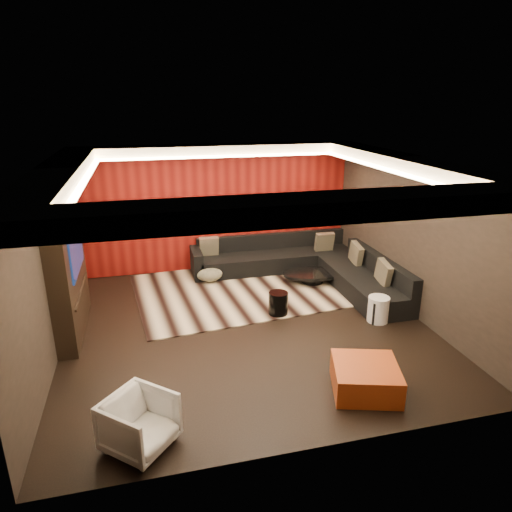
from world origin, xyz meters
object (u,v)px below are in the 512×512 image
object	(u,v)px
orange_ottoman	(365,378)
coffee_table	(312,277)
white_side_table	(378,309)
drum_stool	(278,303)
sectional_sofa	(306,266)
armchair	(140,423)

from	to	relation	value
orange_ottoman	coffee_table	bearing A→B (deg)	80.00
white_side_table	orange_ottoman	bearing A→B (deg)	-122.69
drum_stool	orange_ottoman	xyz separation A→B (m)	(0.48, -2.45, -0.04)
coffee_table	drum_stool	size ratio (longest dim) A/B	3.06
drum_stool	sectional_sofa	world-z (taller)	sectional_sofa
white_side_table	armchair	xyz separation A→B (m)	(-4.06, -2.13, 0.09)
drum_stool	white_side_table	size ratio (longest dim) A/B	0.90
white_side_table	sectional_sofa	bearing A→B (deg)	103.14
coffee_table	drum_stool	bearing A→B (deg)	-131.78
coffee_table	white_side_table	bearing A→B (deg)	-75.97
armchair	drum_stool	bearing A→B (deg)	1.33
white_side_table	armchair	size ratio (longest dim) A/B	0.66
white_side_table	orange_ottoman	distance (m)	2.11
white_side_table	drum_stool	bearing A→B (deg)	157.42
sectional_sofa	coffee_table	bearing A→B (deg)	-82.80
coffee_table	armchair	xyz separation A→B (m)	(-3.58, -4.07, 0.19)
coffee_table	orange_ottoman	world-z (taller)	orange_ottoman
armchair	orange_ottoman	bearing A→B (deg)	-40.72
orange_ottoman	sectional_sofa	world-z (taller)	sectional_sofa
drum_stool	orange_ottoman	world-z (taller)	drum_stool
drum_stool	white_side_table	xyz separation A→B (m)	(1.62, -0.67, 0.00)
coffee_table	drum_stool	world-z (taller)	drum_stool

